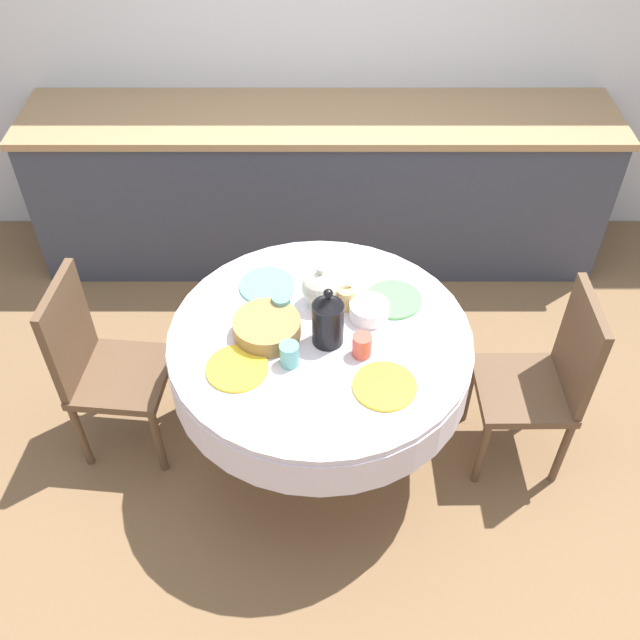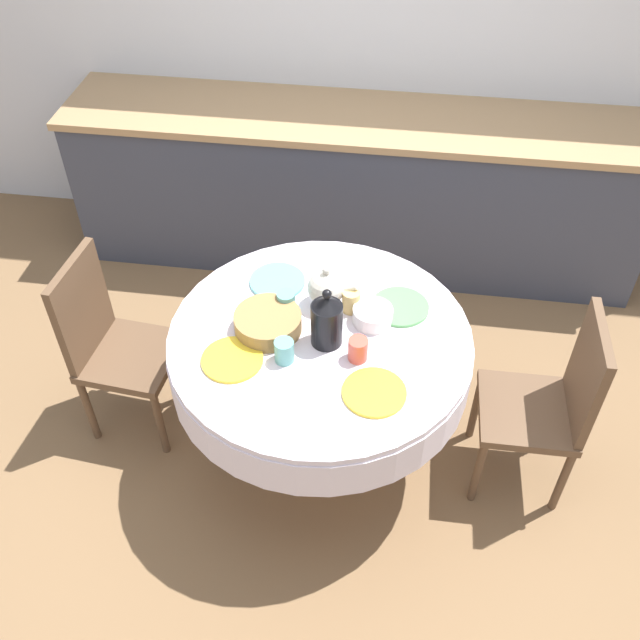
% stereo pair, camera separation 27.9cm
% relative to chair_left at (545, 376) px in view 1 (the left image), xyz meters
% --- Properties ---
extents(ground_plane, '(12.00, 12.00, 0.00)m').
position_rel_chair_left_xyz_m(ground_plane, '(-0.96, -0.01, -0.50)').
color(ground_plane, brown).
extents(wall_back, '(7.00, 0.05, 2.60)m').
position_rel_chair_left_xyz_m(wall_back, '(-0.96, 1.84, 0.80)').
color(wall_back, silver).
rests_on(wall_back, ground_plane).
extents(kitchen_counter, '(3.24, 0.64, 0.93)m').
position_rel_chair_left_xyz_m(kitchen_counter, '(-0.96, 1.50, -0.04)').
color(kitchen_counter, '#383D4C').
rests_on(kitchen_counter, ground_plane).
extents(dining_table, '(1.23, 1.23, 0.77)m').
position_rel_chair_left_xyz_m(dining_table, '(-0.96, -0.01, 0.14)').
color(dining_table, tan).
rests_on(dining_table, ground_plane).
extents(chair_left, '(0.40, 0.40, 0.92)m').
position_rel_chair_left_xyz_m(chair_left, '(0.00, 0.00, 0.00)').
color(chair_left, brown).
rests_on(chair_left, ground_plane).
extents(chair_right, '(0.44, 0.44, 0.92)m').
position_rel_chair_left_xyz_m(chair_right, '(-1.92, 0.08, 0.00)').
color(chair_right, brown).
rests_on(chair_right, ground_plane).
extents(plate_near_left, '(0.24, 0.24, 0.01)m').
position_rel_chair_left_xyz_m(plate_near_left, '(-1.27, -0.20, 0.27)').
color(plate_near_left, yellow).
rests_on(plate_near_left, dining_table).
extents(cup_near_left, '(0.08, 0.08, 0.10)m').
position_rel_chair_left_xyz_m(cup_near_left, '(-1.08, -0.16, 0.31)').
color(cup_near_left, '#5BA39E').
rests_on(cup_near_left, dining_table).
extents(plate_near_right, '(0.24, 0.24, 0.01)m').
position_rel_chair_left_xyz_m(plate_near_right, '(-0.72, -0.29, 0.27)').
color(plate_near_right, yellow).
rests_on(plate_near_right, dining_table).
extents(cup_near_right, '(0.08, 0.08, 0.10)m').
position_rel_chair_left_xyz_m(cup_near_right, '(-0.80, -0.12, 0.31)').
color(cup_near_right, '#CC4C3D').
rests_on(cup_near_right, dining_table).
extents(plate_far_left, '(0.24, 0.24, 0.01)m').
position_rel_chair_left_xyz_m(plate_far_left, '(-1.19, 0.28, 0.27)').
color(plate_far_left, '#60BCB7').
rests_on(plate_far_left, dining_table).
extents(cup_far_left, '(0.08, 0.08, 0.10)m').
position_rel_chair_left_xyz_m(cup_far_left, '(-1.12, 0.11, 0.31)').
color(cup_far_left, '#5BA39E').
rests_on(cup_far_left, dining_table).
extents(plate_far_right, '(0.24, 0.24, 0.01)m').
position_rel_chair_left_xyz_m(plate_far_right, '(-0.65, 0.19, 0.27)').
color(plate_far_right, '#5BA85B').
rests_on(plate_far_right, dining_table).
extents(cup_far_right, '(0.08, 0.08, 0.10)m').
position_rel_chair_left_xyz_m(cup_far_right, '(-0.85, 0.15, 0.31)').
color(cup_far_right, '#DBB766').
rests_on(cup_far_right, dining_table).
extents(coffee_carafe, '(0.12, 0.12, 0.27)m').
position_rel_chair_left_xyz_m(coffee_carafe, '(-0.93, -0.04, 0.38)').
color(coffee_carafe, black).
rests_on(coffee_carafe, dining_table).
extents(teapot, '(0.21, 0.15, 0.20)m').
position_rel_chair_left_xyz_m(teapot, '(-0.96, 0.17, 0.35)').
color(teapot, silver).
rests_on(teapot, dining_table).
extents(bread_basket, '(0.27, 0.27, 0.08)m').
position_rel_chair_left_xyz_m(bread_basket, '(-1.17, -0.00, 0.30)').
color(bread_basket, olive).
rests_on(bread_basket, dining_table).
extents(fruit_bowl, '(0.16, 0.16, 0.07)m').
position_rel_chair_left_xyz_m(fruit_bowl, '(-0.76, 0.10, 0.30)').
color(fruit_bowl, silver).
rests_on(fruit_bowl, dining_table).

